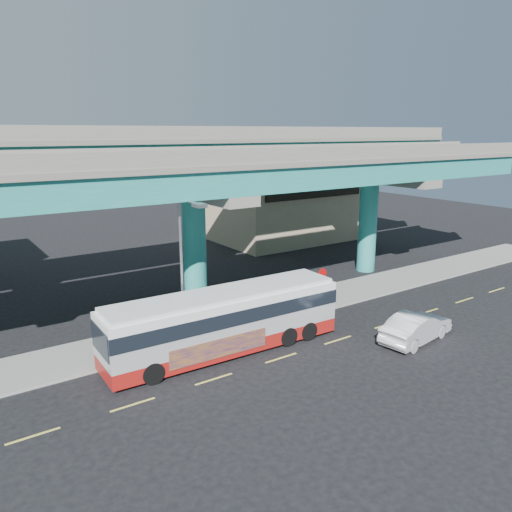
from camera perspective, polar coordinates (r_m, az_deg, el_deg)
ground at (r=26.55m, az=2.49°, el=-11.34°), size 120.00×120.00×0.00m
sidewalk at (r=30.71m, az=-3.74°, el=-7.56°), size 70.00×4.00×0.15m
lane_markings at (r=26.33m, az=2.90°, el=-11.55°), size 58.00×0.12×0.01m
viaduct at (r=31.79m, az=-7.40°, el=9.92°), size 52.00×12.40×11.70m
building_beige at (r=53.75m, az=3.14°, el=5.64°), size 14.00×10.23×7.00m
transit_bus at (r=26.35m, az=-3.58°, el=-7.21°), size 13.09×3.13×3.34m
sedan at (r=29.31m, az=17.84°, el=-7.76°), size 3.10×5.45×1.64m
street_lamp at (r=25.82m, az=-8.01°, el=0.49°), size 0.50×2.62×8.09m
stop_sign at (r=32.88m, az=7.56°, el=-2.60°), size 0.78×0.08×2.59m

